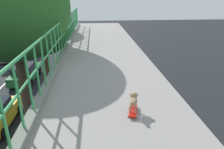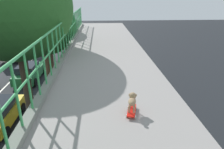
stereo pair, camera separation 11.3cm
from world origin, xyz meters
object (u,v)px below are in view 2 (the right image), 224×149
at_px(small_dog, 132,100).
at_px(city_bus, 24,38).
at_px(toy_skateboard, 132,110).
at_px(car_green_seventh, 29,72).

bearing_deg(small_dog, city_bus, 113.86).
distance_m(city_bus, toy_skateboard, 27.20).
distance_m(toy_skateboard, small_dog, 0.22).
xyz_separation_m(car_green_seventh, small_dog, (7.13, -14.31, 4.76)).
bearing_deg(toy_skateboard, small_dog, 73.11).
relative_size(toy_skateboard, small_dog, 1.34).
height_order(city_bus, small_dog, small_dog).
height_order(car_green_seventh, city_bus, city_bus).
distance_m(car_green_seventh, city_bus, 11.06).
height_order(toy_skateboard, small_dog, small_dog).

